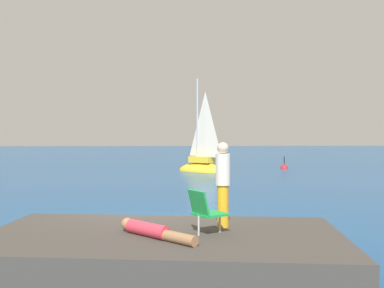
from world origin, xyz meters
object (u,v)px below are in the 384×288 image
Objects in this scene: sailboat_near at (202,166)px; person_standing at (223,182)px; beach_chair at (205,210)px; marker_buoy at (284,168)px; person_sunbather at (153,231)px.

person_standing is at bearing 124.81° from sailboat_near.
sailboat_near is 8.32× the size of beach_chair.
sailboat_near reaches higher than person_standing.
sailboat_near is at bearing -156.49° from marker_buoy.
beach_chair is at bearing -107.64° from marker_buoy.
beach_chair is (-0.38, -0.61, -0.42)m from person_standing.
sailboat_near is 4.89× the size of person_sunbather.
person_standing reaches higher than person_sunbather.
sailboat_near is 5.88× the size of marker_buoy.
beach_chair is 23.82m from marker_buoy.
marker_buoy is at bearing -34.70° from person_standing.
sailboat_near is at bearing -19.80° from person_standing.
marker_buoy is at bearing -119.37° from sailboat_near.
person_sunbather is 0.84× the size of person_standing.
sailboat_near is at bearing 54.47° from beach_chair.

